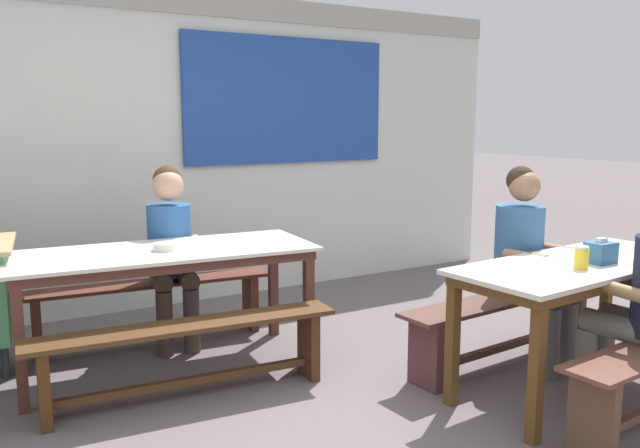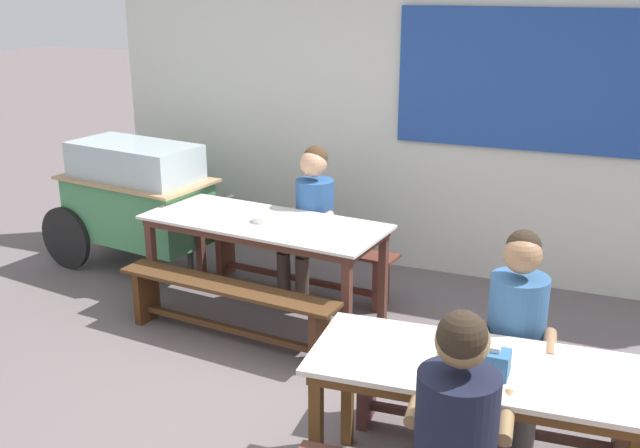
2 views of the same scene
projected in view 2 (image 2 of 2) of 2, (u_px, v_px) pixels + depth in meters
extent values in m
plane|color=#665C5D|center=(313.00, 420.00, 4.44)|extent=(40.00, 40.00, 0.00)
cube|color=silver|center=(433.00, 136.00, 6.41)|extent=(6.15, 0.12, 2.44)
cube|color=#244897|center=(521.00, 80.00, 5.91)|extent=(2.01, 0.03, 1.13)
cube|color=silver|center=(264.00, 222.00, 5.61)|extent=(1.94, 0.93, 0.02)
cube|color=#532F25|center=(264.00, 227.00, 5.62)|extent=(1.85, 0.86, 0.06)
cube|color=#532F25|center=(383.00, 279.00, 5.62)|extent=(0.07, 0.07, 0.70)
cube|color=#532F25|center=(347.00, 310.00, 5.10)|extent=(0.07, 0.07, 0.70)
cube|color=#532F25|center=(200.00, 243.00, 6.39)|extent=(0.07, 0.07, 0.70)
cube|color=#532F25|center=(153.00, 267.00, 5.86)|extent=(0.07, 0.07, 0.70)
cube|color=silver|center=(483.00, 367.00, 3.52)|extent=(1.70, 0.78, 0.03)
cube|color=brown|center=(483.00, 375.00, 3.53)|extent=(1.62, 0.72, 0.06)
cube|color=brown|center=(637.00, 439.00, 3.67)|extent=(0.06, 0.06, 0.69)
cube|color=brown|center=(348.00, 389.00, 4.12)|extent=(0.06, 0.06, 0.69)
cube|color=brown|center=(316.00, 445.00, 3.63)|extent=(0.06, 0.06, 0.69)
cube|color=#5B2C21|center=(299.00, 242.00, 6.16)|extent=(1.76, 0.42, 0.02)
cube|color=brown|center=(381.00, 283.00, 5.89)|extent=(0.08, 0.22, 0.42)
cube|color=brown|center=(225.00, 253.00, 6.56)|extent=(0.08, 0.22, 0.42)
cube|color=#5B2C21|center=(299.00, 279.00, 6.26)|extent=(1.46, 0.19, 0.04)
cube|color=#4A2F18|center=(226.00, 287.00, 5.27)|extent=(1.77, 0.42, 0.03)
cube|color=#4A2918|center=(319.00, 338.00, 5.01)|extent=(0.08, 0.22, 0.42)
cube|color=#472912|center=(146.00, 295.00, 5.68)|extent=(0.08, 0.22, 0.42)
cube|color=#4A2F18|center=(228.00, 328.00, 5.37)|extent=(1.47, 0.19, 0.04)
cube|color=brown|center=(490.00, 375.00, 4.10)|extent=(1.66, 0.40, 0.02)
cube|color=brown|center=(621.00, 433.00, 3.96)|extent=(0.08, 0.25, 0.42)
cube|color=brown|center=(367.00, 389.00, 4.38)|extent=(0.08, 0.25, 0.42)
cube|color=brown|center=(486.00, 426.00, 4.20)|extent=(1.37, 0.14, 0.04)
cube|color=#4B945D|center=(139.00, 210.00, 6.61)|extent=(1.35, 0.82, 0.54)
cube|color=silver|center=(135.00, 162.00, 6.47)|extent=(1.22, 0.74, 0.33)
cube|color=tan|center=(136.00, 179.00, 6.52)|extent=(1.44, 0.91, 0.02)
cylinder|color=black|center=(122.00, 218.00, 7.27)|extent=(0.58, 0.14, 0.58)
cylinder|color=black|center=(66.00, 238.00, 6.70)|extent=(0.58, 0.14, 0.58)
cylinder|color=#333333|center=(191.00, 265.00, 6.46)|extent=(0.05, 0.05, 0.29)
cylinder|color=#3F3F3F|center=(209.00, 206.00, 6.16)|extent=(0.13, 0.64, 0.04)
cylinder|color=#191C31|center=(456.00, 430.00, 3.06)|extent=(0.34, 0.34, 0.51)
sphere|color=olive|center=(462.00, 341.00, 2.96)|extent=(0.22, 0.22, 0.22)
sphere|color=#2D2319|center=(462.00, 335.00, 2.92)|extent=(0.21, 0.21, 0.21)
cylinder|color=olive|center=(506.00, 417.00, 3.18)|extent=(0.10, 0.31, 0.11)
cylinder|color=olive|center=(418.00, 403.00, 3.29)|extent=(0.10, 0.31, 0.09)
cylinder|color=#5E5C5A|center=(487.00, 442.00, 3.85)|extent=(0.11, 0.11, 0.45)
cylinder|color=#5E5C5A|center=(522.00, 448.00, 3.80)|extent=(0.11, 0.11, 0.45)
cylinder|color=#5E5C5A|center=(493.00, 380.00, 3.92)|extent=(0.16, 0.38, 0.13)
cylinder|color=#5E5C5A|center=(528.00, 386.00, 3.87)|extent=(0.16, 0.38, 0.13)
cylinder|color=#345E92|center=(516.00, 324.00, 3.96)|extent=(0.31, 0.31, 0.55)
sphere|color=#976D4C|center=(523.00, 255.00, 3.81)|extent=(0.20, 0.20, 0.20)
sphere|color=#2D2319|center=(524.00, 247.00, 3.83)|extent=(0.18, 0.18, 0.18)
cylinder|color=#976D4C|center=(480.00, 337.00, 3.85)|extent=(0.10, 0.31, 0.08)
cylinder|color=#976D4C|center=(550.00, 346.00, 3.75)|extent=(0.10, 0.31, 0.07)
cylinder|color=#43332B|center=(284.00, 279.00, 5.95)|extent=(0.11, 0.11, 0.45)
cylinder|color=#43332B|center=(302.00, 284.00, 5.86)|extent=(0.11, 0.11, 0.45)
cylinder|color=#43332B|center=(295.00, 241.00, 5.99)|extent=(0.20, 0.37, 0.13)
cylinder|color=#43332B|center=(313.00, 246.00, 5.90)|extent=(0.20, 0.37, 0.13)
cylinder|color=#2C5897|center=(315.00, 210.00, 5.99)|extent=(0.31, 0.31, 0.50)
sphere|color=tan|center=(313.00, 164.00, 5.85)|extent=(0.22, 0.22, 0.22)
sphere|color=#4C331E|center=(315.00, 158.00, 5.87)|extent=(0.20, 0.20, 0.20)
cylinder|color=tan|center=(284.00, 214.00, 5.95)|extent=(0.13, 0.31, 0.10)
cylinder|color=tan|center=(321.00, 221.00, 5.76)|extent=(0.13, 0.31, 0.10)
cube|color=#2E6091|center=(492.00, 363.00, 3.40)|extent=(0.15, 0.12, 0.12)
cube|color=white|center=(494.00, 349.00, 3.38)|extent=(0.06, 0.04, 0.02)
cylinder|color=yellow|center=(444.00, 359.00, 3.45)|extent=(0.08, 0.08, 0.11)
cylinder|color=white|center=(445.00, 347.00, 3.43)|extent=(0.07, 0.07, 0.02)
cylinder|color=silver|center=(262.00, 219.00, 5.57)|extent=(0.14, 0.14, 0.05)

